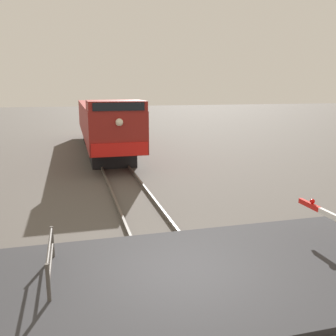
# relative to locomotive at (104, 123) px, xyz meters

# --- Properties ---
(ground_plane) EXTENTS (160.00, 160.00, 0.00)m
(ground_plane) POSITION_rel_locomotive_xyz_m (0.00, -18.14, -1.93)
(ground_plane) COLOR #514C47
(rail_track_left) EXTENTS (0.08, 80.00, 0.15)m
(rail_track_left) POSITION_rel_locomotive_xyz_m (-0.72, -18.14, -1.85)
(rail_track_left) COLOR #59544C
(rail_track_left) RESTS_ON ground_plane
(rail_track_right) EXTENTS (0.08, 80.00, 0.15)m
(rail_track_right) POSITION_rel_locomotive_xyz_m (0.72, -18.14, -1.85)
(rail_track_right) COLOR #59544C
(rail_track_right) RESTS_ON ground_plane
(road_surface) EXTENTS (36.00, 5.00, 0.16)m
(road_surface) POSITION_rel_locomotive_xyz_m (0.00, -18.14, -1.85)
(road_surface) COLOR #2D2D30
(road_surface) RESTS_ON ground_plane
(locomotive) EXTENTS (2.83, 16.88, 3.64)m
(locomotive) POSITION_rel_locomotive_xyz_m (0.00, 0.00, 0.00)
(locomotive) COLOR black
(locomotive) RESTS_ON ground_plane
(guard_railing) EXTENTS (0.08, 2.10, 0.95)m
(guard_railing) POSITION_rel_locomotive_xyz_m (-2.80, -17.49, -1.32)
(guard_railing) COLOR #4C4742
(guard_railing) RESTS_ON ground_plane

